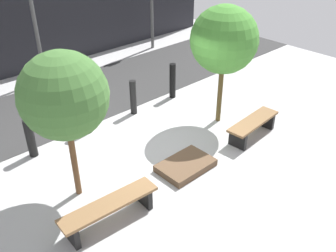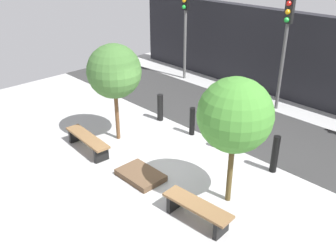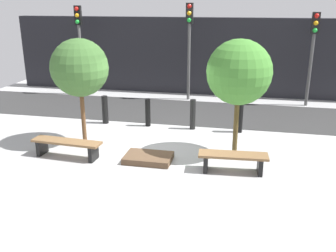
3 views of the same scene
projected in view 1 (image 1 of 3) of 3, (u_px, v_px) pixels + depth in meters
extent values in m
plane|color=#A5A5A5|center=(161.00, 153.00, 8.78)|extent=(18.00, 18.00, 0.00)
cube|color=#303030|center=(76.00, 99.00, 11.17)|extent=(18.00, 3.23, 0.01)
cube|color=black|center=(19.00, 23.00, 12.30)|extent=(16.20, 0.50, 3.27)
cube|color=black|center=(72.00, 234.00, 6.38)|extent=(0.13, 0.43, 0.40)
cube|color=black|center=(144.00, 196.00, 7.20)|extent=(0.13, 0.43, 0.40)
cube|color=brown|center=(109.00, 204.00, 6.67)|extent=(1.90, 0.55, 0.06)
cube|color=black|center=(238.00, 140.00, 8.90)|extent=(0.13, 0.46, 0.40)
cube|color=black|center=(266.00, 120.00, 9.70)|extent=(0.13, 0.46, 0.40)
cube|color=brown|center=(253.00, 121.00, 9.18)|extent=(1.67, 0.57, 0.06)
cube|color=brown|center=(186.00, 165.00, 8.23)|extent=(1.21, 0.81, 0.16)
cylinder|color=brown|center=(74.00, 157.00, 7.13)|extent=(0.12, 0.12, 1.75)
sphere|color=#3E6930|center=(64.00, 96.00, 6.46)|extent=(1.59, 1.59, 1.59)
cylinder|color=#504020|center=(220.00, 90.00, 9.64)|extent=(0.13, 0.13, 1.77)
sphere|color=#438531|center=(224.00, 40.00, 8.95)|extent=(1.66, 1.66, 1.66)
cylinder|color=black|center=(30.00, 138.00, 8.46)|extent=(0.20, 0.20, 0.94)
cylinder|color=black|center=(87.00, 117.00, 9.33)|extent=(0.17, 0.17, 0.92)
cylinder|color=black|center=(133.00, 97.00, 10.19)|extent=(0.18, 0.18, 0.98)
cylinder|color=black|center=(173.00, 81.00, 11.03)|extent=(0.19, 0.19, 1.05)
cylinder|color=#505050|center=(35.00, 22.00, 11.38)|extent=(0.12, 0.12, 3.86)
cylinder|color=#4E4E4E|center=(152.00, 3.00, 14.21)|extent=(0.12, 0.12, 3.54)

